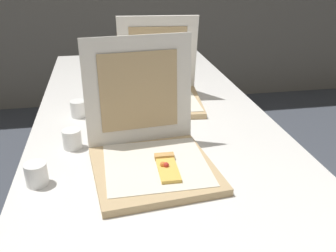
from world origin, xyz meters
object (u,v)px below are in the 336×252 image
object	(u,v)px
table	(155,134)
cup_white_mid	(78,109)
pizza_box_front	(151,151)
pizza_box_middle	(159,91)
cup_white_near_center	(72,139)
cup_white_near_left	(36,174)

from	to	relation	value
table	cup_white_mid	bearing A→B (deg)	158.13
pizza_box_front	pizza_box_middle	world-z (taller)	pizza_box_front
pizza_box_front	pizza_box_middle	distance (m)	0.54
cup_white_mid	cup_white_near_center	world-z (taller)	same
pizza_box_front	cup_white_near_center	distance (m)	0.29
table	cup_white_near_center	xyz separation A→B (m)	(-0.30, -0.15, 0.08)
cup_white_mid	cup_white_near_left	size ratio (longest dim) A/B	1.00
table	cup_white_near_left	xyz separation A→B (m)	(-0.38, -0.36, 0.08)
table	pizza_box_middle	world-z (taller)	pizza_box_middle
table	pizza_box_middle	distance (m)	0.24
cup_white_near_center	cup_white_near_left	bearing A→B (deg)	-112.62
cup_white_mid	cup_white_near_left	world-z (taller)	same
table	cup_white_mid	distance (m)	0.32
table	cup_white_near_center	world-z (taller)	cup_white_near_center
pizza_box_front	cup_white_near_left	distance (m)	0.33
cup_white_near_left	cup_white_near_center	distance (m)	0.22
table	pizza_box_front	world-z (taller)	pizza_box_front
table	pizza_box_middle	xyz separation A→B (m)	(0.05, 0.21, 0.10)
pizza_box_front	cup_white_mid	size ratio (longest dim) A/B	6.20
cup_white_near_left	table	bearing A→B (deg)	43.30
pizza_box_middle	pizza_box_front	bearing A→B (deg)	-96.00
pizza_box_middle	cup_white_mid	xyz separation A→B (m)	(-0.34, -0.10, -0.02)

